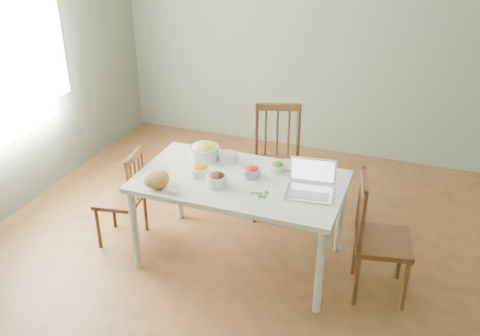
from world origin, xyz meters
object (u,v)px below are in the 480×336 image
(dining_table, at_px, (240,220))
(chair_far, at_px, (277,164))
(bowl_squash, at_px, (204,150))
(chair_left, at_px, (120,197))
(bread_boule, at_px, (156,179))
(laptop, at_px, (310,180))
(chair_right, at_px, (383,239))

(dining_table, height_order, chair_far, chair_far)
(dining_table, distance_m, bowl_squash, 0.66)
(chair_far, height_order, bowl_squash, chair_far)
(dining_table, distance_m, chair_left, 1.08)
(chair_left, distance_m, bread_boule, 0.69)
(bread_boule, bearing_deg, chair_far, 61.67)
(bowl_squash, bearing_deg, laptop, -16.60)
(chair_far, distance_m, bowl_squash, 0.81)
(bread_boule, relative_size, laptop, 0.58)
(laptop, bearing_deg, chair_right, -3.41)
(chair_right, xyz_separation_m, bread_boule, (-1.70, -0.31, 0.34))
(chair_left, relative_size, bread_boule, 4.26)
(bread_boule, bearing_deg, laptop, 14.23)
(dining_table, bearing_deg, chair_left, -175.20)
(chair_far, distance_m, laptop, 1.06)
(dining_table, relative_size, bowl_squash, 6.46)
(chair_far, xyz_separation_m, laptop, (0.50, -0.86, 0.36))
(dining_table, distance_m, chair_right, 1.14)
(chair_far, distance_m, chair_right, 1.36)
(chair_far, relative_size, chair_right, 1.07)
(chair_left, distance_m, laptop, 1.70)
(chair_right, relative_size, bowl_squash, 3.85)
(chair_right, relative_size, laptop, 2.75)
(chair_right, height_order, laptop, laptop)
(chair_left, xyz_separation_m, laptop, (1.64, 0.04, 0.45))
(chair_far, bearing_deg, bowl_squash, -147.72)
(chair_right, bearing_deg, dining_table, 78.45)
(chair_far, xyz_separation_m, chair_left, (-1.14, -0.91, -0.09))
(laptop, bearing_deg, chair_far, 114.35)
(bread_boule, xyz_separation_m, bowl_squash, (0.15, 0.58, 0.01))
(chair_left, height_order, bowl_squash, bowl_squash)
(chair_left, xyz_separation_m, bread_boule, (0.52, -0.24, 0.40))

